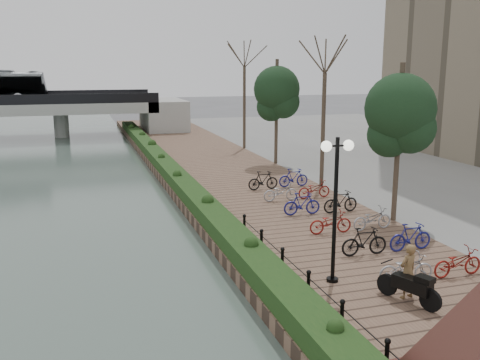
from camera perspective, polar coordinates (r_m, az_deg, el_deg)
name	(u,v)px	position (r m, az deg, el deg)	size (l,w,h in m)	color
promenade	(243,189)	(29.43, 0.33, -0.91)	(8.00, 75.00, 0.50)	brown
hedge	(174,174)	(30.91, -7.09, 0.67)	(1.10, 56.00, 0.60)	#133413
chain_fence	(324,299)	(14.57, 8.96, -12.45)	(0.10, 14.10, 0.70)	black
lamppost	(336,178)	(15.71, 10.23, 0.25)	(1.02, 0.32, 4.38)	black
motorcycle	(409,285)	(15.52, 17.53, -10.63)	(0.52, 1.67, 1.04)	black
pedestrian	(408,271)	(15.75, 17.48, -9.26)	(0.57, 0.38, 1.57)	brown
bicycle_parking	(336,211)	(22.48, 10.22, -3.31)	(2.40, 14.69, 1.00)	#A6A6AB
street_trees	(354,134)	(26.00, 12.04, 4.79)	(3.20, 37.12, 6.80)	#392C22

